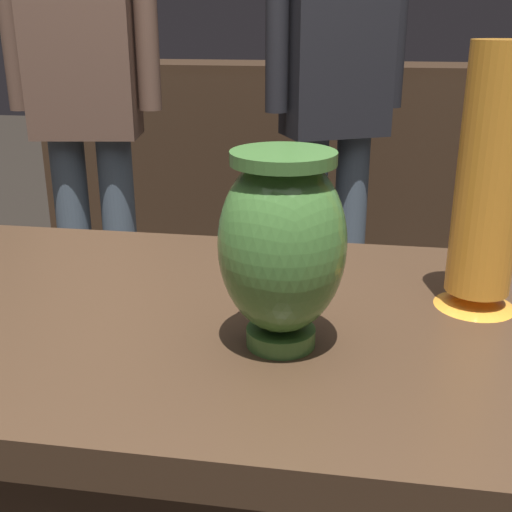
% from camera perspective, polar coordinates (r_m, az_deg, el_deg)
% --- Properties ---
extents(back_display_shelf, '(2.60, 0.40, 0.99)m').
position_cam_1_polar(back_display_shelf, '(3.08, 6.02, 7.23)').
color(back_display_shelf, '#422D1E').
rests_on(back_display_shelf, ground_plane).
extents(vase_centerpiece, '(0.15, 0.15, 0.24)m').
position_cam_1_polar(vase_centerpiece, '(0.77, 2.31, 1.05)').
color(vase_centerpiece, '#477A38').
rests_on(vase_centerpiece, display_plinth).
extents(vase_tall_behind, '(0.11, 0.11, 0.36)m').
position_cam_1_polar(vase_tall_behind, '(0.92, 19.77, 5.70)').
color(vase_tall_behind, orange).
rests_on(vase_tall_behind, display_plinth).
extents(shelf_vase_center, '(0.07, 0.07, 0.21)m').
position_cam_1_polar(shelf_vase_center, '(3.01, 6.46, 18.34)').
color(shelf_vase_center, '#2D429E').
rests_on(shelf_vase_center, back_display_shelf).
extents(visitor_near_left, '(0.47, 0.23, 1.68)m').
position_cam_1_polar(visitor_near_left, '(2.12, -14.85, 14.49)').
color(visitor_near_left, slate).
rests_on(visitor_near_left, ground_plane).
extents(visitor_center_back, '(0.43, 0.31, 1.67)m').
position_cam_1_polar(visitor_center_back, '(2.15, 7.02, 14.75)').
color(visitor_center_back, slate).
rests_on(visitor_center_back, ground_plane).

